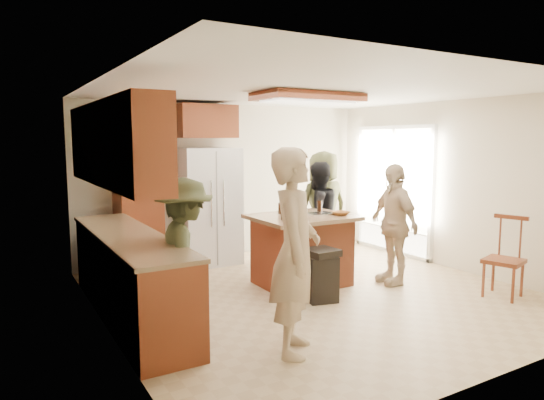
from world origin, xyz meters
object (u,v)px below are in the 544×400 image
person_counter (186,255)px  person_side_right (393,224)px  person_behind_left (317,215)px  person_front_left (295,252)px  refrigerator (207,206)px  kitchen_island (302,249)px  person_behind_right (323,206)px  trash_bin (321,274)px  spindle_chair (504,260)px

person_counter → person_side_right: bearing=-78.0°
person_behind_left → person_front_left: bearing=46.9°
refrigerator → kitchen_island: refrigerator is taller
person_behind_right → refrigerator: refrigerator is taller
person_behind_right → kitchen_island: size_ratio=1.37×
person_front_left → refrigerator: bearing=27.4°
refrigerator → kitchen_island: size_ratio=1.41×
person_behind_right → person_side_right: bearing=97.9°
person_counter → trash_bin: bearing=-79.1°
person_side_right → person_counter: size_ratio=1.04×
person_behind_left → person_counter: bearing=24.1°
person_behind_right → trash_bin: bearing=57.7°
spindle_chair → person_behind_left: bearing=116.5°
person_behind_left → person_counter: size_ratio=1.03×
person_behind_right → person_counter: 3.32m
person_behind_left → trash_bin: 1.63m
person_front_left → kitchen_island: person_front_left is taller
person_behind_right → spindle_chair: bearing=112.8°
kitchen_island → trash_bin: (-0.17, -0.67, -0.16)m
person_front_left → person_counter: size_ratio=1.20×
kitchen_island → spindle_chair: 2.50m
person_side_right → spindle_chair: (0.76, -1.12, -0.35)m
person_behind_left → trash_bin: person_behind_left is taller
person_behind_left → person_counter: person_behind_left is taller
person_behind_right → spindle_chair: size_ratio=1.76×
person_side_right → refrigerator: size_ratio=0.89×
refrigerator → spindle_chair: size_ratio=1.81×
person_behind_left → person_side_right: bearing=104.6°
person_behind_left → person_behind_right: 0.42m
person_counter → spindle_chair: bearing=-95.5°
kitchen_island → trash_bin: size_ratio=2.03×
trash_bin → refrigerator: bearing=101.1°
person_behind_left → spindle_chair: bearing=112.8°
trash_bin → person_behind_left: bearing=56.1°
trash_bin → kitchen_island: bearing=75.5°
person_behind_left → person_side_right: person_side_right is taller
person_side_right → refrigerator: (-1.72, 2.24, 0.09)m
person_front_left → person_counter: bearing=71.9°
person_behind_left → person_behind_right: size_ratio=0.91×
person_front_left → person_side_right: (2.31, 1.14, -0.12)m
person_front_left → person_counter: 1.19m
refrigerator → kitchen_island: (0.63, -1.68, -0.43)m
person_front_left → person_side_right: size_ratio=1.15×
person_counter → trash_bin: (1.72, 0.06, -0.46)m
person_behind_left → person_behind_right: bearing=-142.7°
person_front_left → kitchen_island: size_ratio=1.45×
trash_bin → spindle_chair: (2.02, -1.02, 0.13)m
person_counter → kitchen_island: (1.89, 0.73, -0.30)m
person_front_left → kitchen_island: 2.14m
person_behind_right → trash_bin: 2.04m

